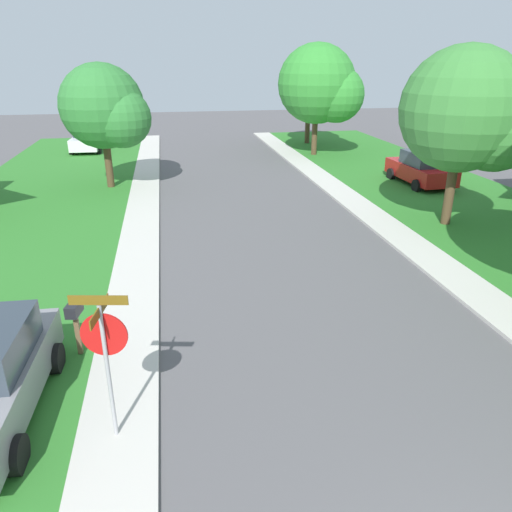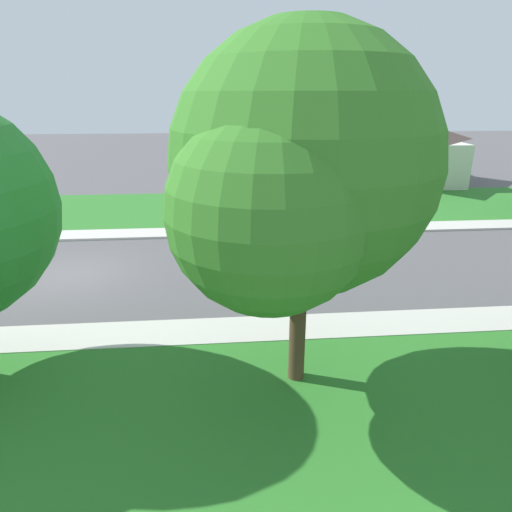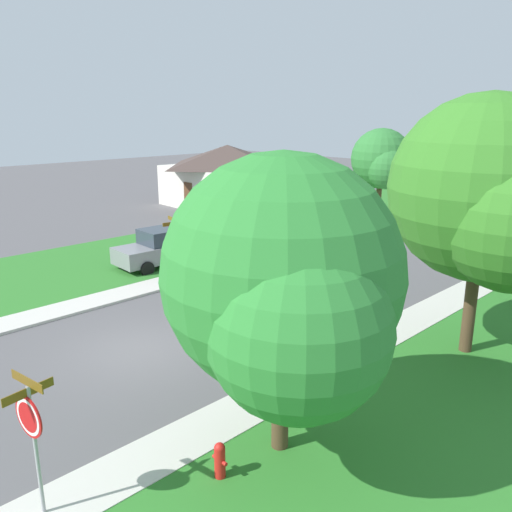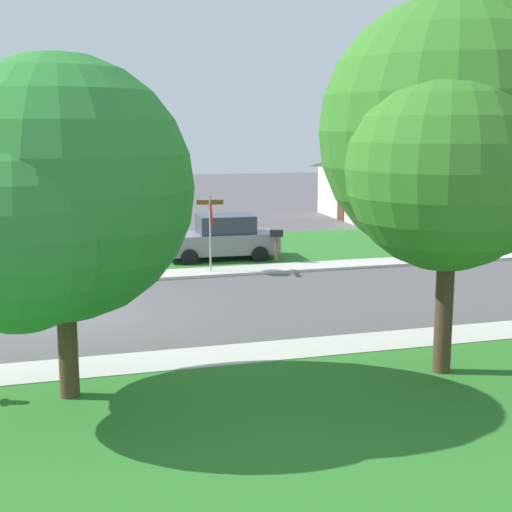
# 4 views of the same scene
# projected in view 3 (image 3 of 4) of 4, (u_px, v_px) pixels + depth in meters

# --- Properties ---
(ground_plane) EXTENTS (120.00, 120.00, 0.00)m
(ground_plane) POSITION_uv_depth(u_px,v_px,m) (138.00, 350.00, 15.75)
(ground_plane) COLOR #565456
(sidewalk_east) EXTENTS (1.40, 56.00, 0.10)m
(sidewalk_east) POSITION_uv_depth(u_px,v_px,m) (465.00, 293.00, 20.55)
(sidewalk_east) COLOR beige
(sidewalk_east) RESTS_ON ground
(sidewalk_west) EXTENTS (1.40, 56.00, 0.10)m
(sidewalk_west) POSITION_uv_depth(u_px,v_px,m) (289.00, 250.00, 27.04)
(sidewalk_west) COLOR beige
(sidewalk_west) RESTS_ON ground
(lawn_west) EXTENTS (8.00, 56.00, 0.08)m
(lawn_west) POSITION_uv_depth(u_px,v_px,m) (230.00, 235.00, 30.29)
(lawn_west) COLOR #2D7528
(lawn_west) RESTS_ON ground
(stop_sign_near_corner) EXTENTS (0.91, 0.91, 2.77)m
(stop_sign_near_corner) POSITION_uv_depth(u_px,v_px,m) (31.00, 425.00, 8.76)
(stop_sign_near_corner) COLOR #9E9EA3
(stop_sign_near_corner) RESTS_ON ground
(stop_sign_far_corner) EXTENTS (0.91, 0.91, 2.77)m
(stop_sign_far_corner) POSITION_uv_depth(u_px,v_px,m) (174.00, 238.00, 21.72)
(stop_sign_far_corner) COLOR #9E9EA3
(stop_sign_far_corner) RESTS_ON ground
(car_grey_driveway_right) EXTENTS (2.16, 4.36, 1.76)m
(car_grey_driveway_right) POSITION_uv_depth(u_px,v_px,m) (162.00, 247.00, 24.23)
(car_grey_driveway_right) COLOR gray
(car_grey_driveway_right) RESTS_ON ground
(car_white_kerbside_mid) EXTENTS (2.18, 4.37, 1.76)m
(car_white_kerbside_mid) POSITION_uv_depth(u_px,v_px,m) (425.00, 186.00, 44.33)
(car_white_kerbside_mid) COLOR white
(car_white_kerbside_mid) RESTS_ON ground
(tree_sidewalk_mid) EXTENTS (5.59, 5.20, 7.54)m
(tree_sidewalk_mid) POSITION_uv_depth(u_px,v_px,m) (491.00, 197.00, 13.99)
(tree_sidewalk_mid) COLOR #4C3823
(tree_sidewalk_mid) RESTS_ON ground
(tree_corner_large) EXTENTS (5.11, 4.75, 6.32)m
(tree_corner_large) POSITION_uv_depth(u_px,v_px,m) (286.00, 287.00, 9.82)
(tree_corner_large) COLOR #4C3823
(tree_corner_large) RESTS_ON ground
(tree_sidewalk_far) EXTENTS (4.28, 3.98, 5.97)m
(tree_sidewalk_far) POSITION_uv_depth(u_px,v_px,m) (383.00, 161.00, 34.19)
(tree_sidewalk_far) COLOR #4C3823
(tree_sidewalk_far) RESTS_ON ground
(house_left_setback) EXTENTS (9.42, 8.29, 4.60)m
(house_left_setback) POSITION_uv_depth(u_px,v_px,m) (228.00, 175.00, 39.38)
(house_left_setback) COLOR silver
(house_left_setback) RESTS_ON ground
(fire_hydrant) EXTENTS (0.38, 0.22, 0.83)m
(fire_hydrant) POSITION_uv_depth(u_px,v_px,m) (220.00, 461.00, 10.09)
(fire_hydrant) COLOR red
(fire_hydrant) RESTS_ON ground
(mailbox) EXTENTS (0.33, 0.52, 1.31)m
(mailbox) POSITION_uv_depth(u_px,v_px,m) (210.00, 243.00, 24.44)
(mailbox) COLOR brown
(mailbox) RESTS_ON ground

